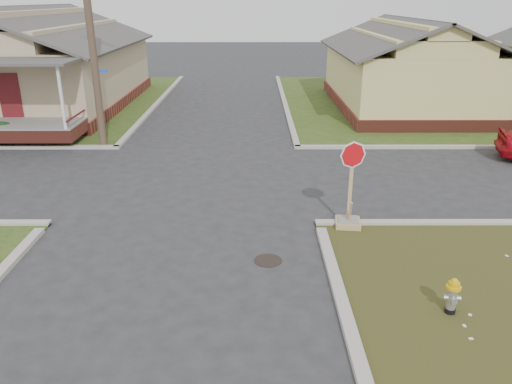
{
  "coord_description": "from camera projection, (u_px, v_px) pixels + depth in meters",
  "views": [
    {
      "loc": [
        1.9,
        -10.53,
        5.6
      ],
      "look_at": [
        1.93,
        1.0,
        1.1
      ],
      "focal_mm": 35.0,
      "sensor_mm": 36.0,
      "label": 1
    }
  ],
  "objects": [
    {
      "name": "ground",
      "position": [
        175.0,
        250.0,
        11.84
      ],
      "size": [
        120.0,
        120.0,
        0.0
      ],
      "primitive_type": "plane",
      "color": "#2A2A2C",
      "rests_on": "ground"
    },
    {
      "name": "curbs",
      "position": [
        197.0,
        179.0,
        16.5
      ],
      "size": [
        80.0,
        40.0,
        0.12
      ],
      "primitive_type": null,
      "color": "#AFA89E",
      "rests_on": "ground"
    },
    {
      "name": "manhole",
      "position": [
        268.0,
        260.0,
        11.38
      ],
      "size": [
        0.64,
        0.64,
        0.01
      ],
      "primitive_type": "cylinder",
      "color": "black",
      "rests_on": "ground"
    },
    {
      "name": "corner_house",
      "position": [
        31.0,
        65.0,
        26.53
      ],
      "size": [
        10.1,
        15.5,
        5.3
      ],
      "color": "brown",
      "rests_on": "ground"
    },
    {
      "name": "side_house_yellow",
      "position": [
        407.0,
        67.0,
        26.44
      ],
      "size": [
        7.6,
        11.6,
        4.7
      ],
      "color": "brown",
      "rests_on": "ground"
    },
    {
      "name": "utility_pole",
      "position": [
        90.0,
        25.0,
        18.43
      ],
      "size": [
        1.8,
        0.28,
        9.0
      ],
      "color": "#483929",
      "rests_on": "ground"
    },
    {
      "name": "fire_hydrant",
      "position": [
        453.0,
        294.0,
        9.28
      ],
      "size": [
        0.27,
        0.27,
        0.74
      ],
      "rotation": [
        0.0,
        0.0,
        -0.14
      ],
      "color": "black",
      "rests_on": "ground"
    },
    {
      "name": "stop_sign",
      "position": [
        349.0,
        208.0,
        12.84
      ],
      "size": [
        0.65,
        0.63,
        2.28
      ],
      "rotation": [
        0.0,
        0.0,
        -0.11
      ],
      "color": "tan",
      "rests_on": "ground"
    },
    {
      "name": "hedge_right",
      "position": [
        3.0,
        132.0,
        20.23
      ],
      "size": [
        1.25,
        1.02,
        0.95
      ],
      "primitive_type": "ellipsoid",
      "color": "#163E18",
      "rests_on": "verge_far_left"
    }
  ]
}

